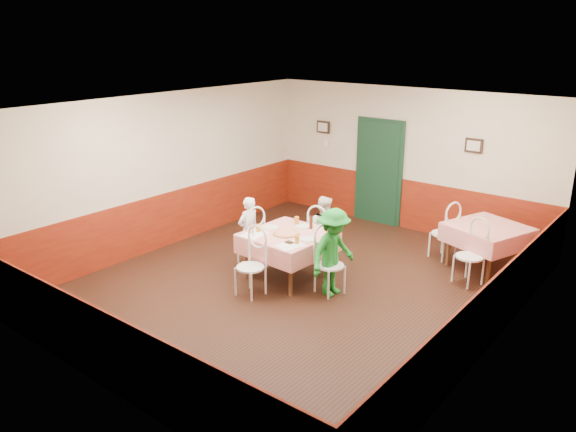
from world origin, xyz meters
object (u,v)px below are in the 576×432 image
Objects in this scene: beer_bottle at (311,223)px; diner_far at (323,229)px; chair_left at (251,239)px; pizza at (286,233)px; diner_right at (333,252)px; glass_a at (258,228)px; chair_second_a at (444,234)px; diner_left at (248,231)px; chair_near at (250,267)px; wallet at (289,242)px; glass_b at (297,240)px; chair_right at (330,266)px; second_table at (486,247)px; main_table at (288,256)px; chair_far at (321,238)px; chair_second_b at (469,257)px; glass_c at (297,221)px.

diner_far is at bearing 101.44° from beer_bottle.
pizza is at bearing 99.48° from chair_left.
pizza is 0.90m from diner_right.
diner_far is at bearing 149.21° from chair_left.
glass_a is (-0.42, -0.19, 0.05)m from pizza.
beer_bottle is at bearing -17.36° from chair_second_a.
diner_left is at bearing -161.17° from beer_bottle.
diner_far reaches higher than chair_near.
diner_far is (-1.56, -1.44, 0.14)m from chair_second_a.
chair_second_a is 2.99m from wallet.
pizza is at bearing 138.62° from wallet.
pizza is at bearing -108.28° from beer_bottle.
glass_b is 0.13m from wallet.
glass_b is 0.11× the size of diner_far.
wallet is (-0.57, -0.27, 0.32)m from chair_right.
glass_b is at bearing 53.63° from chair_near.
second_table is 0.95× the size of diner_left.
main_table is 1.36× the size of chair_left.
diner_left reaches higher than diner_far.
main_table is 9.79× the size of glass_a.
chair_near is 4.46× the size of beer_bottle.
second_table is at bearing 55.20° from wallet.
glass_a is 0.61m from diner_left.
main_table and second_table have the same top height.
beer_bottle is at bearing 69.80° from main_table.
chair_second_a is at bearing 64.64° from glass_b.
second_table is 3.40m from wallet.
second_table is 8.99× the size of glass_a.
chair_far reaches higher than second_table.
glass_c is at bearing -135.08° from chair_second_b.
chair_right is 0.76× the size of diner_far.
glass_b is at bearing -5.49° from chair_second_a.
main_table is at bearing 90.24° from pizza.
glass_b reaches higher than second_table.
chair_second_b is at bearing 34.63° from pizza.
diner_right reaches higher than chair_far.
chair_near is at bearing -114.88° from chair_second_b.
glass_b is at bearing 94.59° from diner_far.
chair_left is at bearing 92.09° from diner_right.
diner_right is at bearing 92.78° from diner_left.
chair_right is at bearing 2.06° from chair_second_a.
main_table is 1.36× the size of chair_far.
diner_far is (0.47, 1.13, -0.23)m from glass_a.
chair_far is 8.18× the size of wallet.
wallet is (0.70, -0.09, -0.05)m from glass_a.
chair_second_a is 2.90m from glass_b.
chair_near reaches higher than second_table.
chair_near is 0.81m from glass_a.
chair_far is 2.43m from chair_second_b.
chair_left and chair_right have the same top height.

